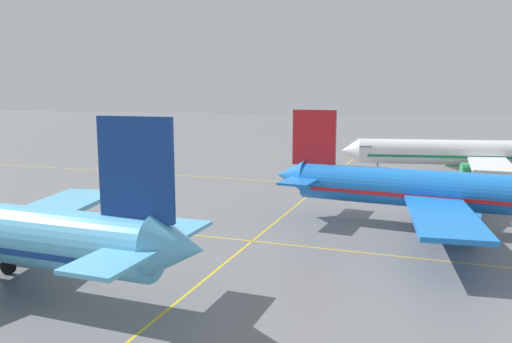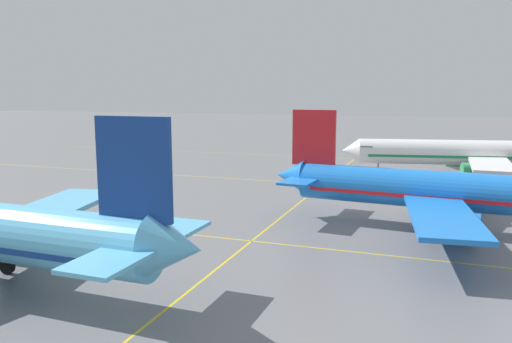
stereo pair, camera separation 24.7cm
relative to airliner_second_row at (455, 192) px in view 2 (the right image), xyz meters
The scene contains 3 objects.
airliner_second_row is the anchor object (origin of this frame).
airliner_third_row 34.68m from the airliner_second_row, 84.38° to the left, with size 40.70×34.60×12.71m.
taxiway_markings 19.67m from the airliner_second_row, 161.29° to the left, with size 152.00×140.87×0.01m.
Camera 2 is at (16.04, -13.42, 14.06)m, focal length 35.16 mm.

